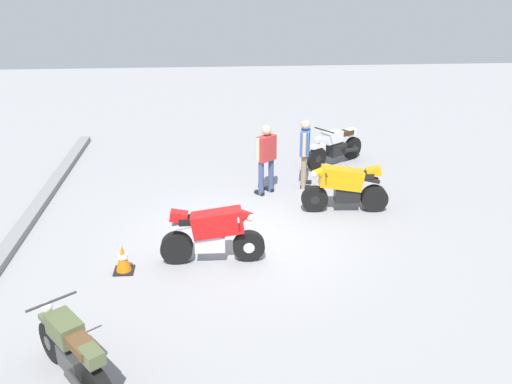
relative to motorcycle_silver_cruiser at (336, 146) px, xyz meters
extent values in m
plane|color=gray|center=(-4.29, 2.80, -0.52)|extent=(40.00, 40.00, 0.00)
cube|color=gray|center=(-4.29, 7.40, -0.45)|extent=(14.00, 0.30, 0.15)
cylinder|color=black|center=(-0.43, 0.60, -0.20)|extent=(0.47, 0.59, 0.64)
cylinder|color=black|center=(0.42, -0.58, -0.20)|extent=(0.47, 0.59, 0.64)
cylinder|color=black|center=(-0.43, 0.60, -0.20)|extent=(0.24, 0.26, 0.22)
cylinder|color=black|center=(0.42, -0.58, -0.20)|extent=(0.24, 0.26, 0.22)
cube|color=black|center=(0.03, -0.03, -0.10)|extent=(0.55, 0.62, 0.32)
cube|color=silver|center=(-0.09, 0.13, 0.30)|extent=(0.59, 0.64, 0.30)
cube|color=silver|center=(-0.43, 0.60, 0.15)|extent=(0.39, 0.45, 0.08)
cube|color=#382314|center=(0.17, -0.23, 0.32)|extent=(0.56, 0.64, 0.12)
cube|color=silver|center=(0.35, -0.48, 0.30)|extent=(0.37, 0.39, 0.18)
cylinder|color=black|center=(0.12, -0.45, -0.15)|extent=(0.41, 0.52, 0.16)
cylinder|color=black|center=(-0.28, 0.40, 0.55)|extent=(0.59, 0.44, 0.04)
sphere|color=silver|center=(-0.41, 0.58, 0.35)|extent=(0.16, 0.16, 0.16)
cylinder|color=black|center=(-3.09, 1.12, -0.22)|extent=(0.19, 0.61, 0.60)
cylinder|color=black|center=(-3.16, -0.23, -0.22)|extent=(0.25, 0.61, 0.60)
cylinder|color=black|center=(-3.09, 1.12, -0.22)|extent=(0.19, 0.22, 0.21)
cylinder|color=black|center=(-3.16, -0.23, -0.22)|extent=(0.19, 0.22, 0.21)
cube|color=black|center=(-3.12, 0.39, -0.12)|extent=(0.31, 0.57, 0.32)
cube|color=orange|center=(-3.12, 0.54, 0.28)|extent=(0.41, 1.00, 0.57)
cone|color=orange|center=(-3.09, 1.06, 0.43)|extent=(0.36, 0.37, 0.39)
cube|color=black|center=(-3.14, 0.14, 0.35)|extent=(0.29, 0.61, 0.12)
cube|color=orange|center=(-3.15, -0.16, 0.43)|extent=(0.24, 0.36, 0.23)
cylinder|color=black|center=(-3.07, -0.11, 0.25)|extent=(0.11, 0.40, 0.17)
cylinder|color=black|center=(-3.23, -0.10, 0.25)|extent=(0.11, 0.40, 0.17)
cylinder|color=black|center=(-3.10, 0.92, 0.45)|extent=(0.70, 0.07, 0.04)
sphere|color=silver|center=(-3.09, 1.14, 0.38)|extent=(0.16, 0.16, 0.16)
cylinder|color=black|center=(-7.82, 5.67, -0.22)|extent=(0.57, 0.50, 0.60)
cylinder|color=#333333|center=(-7.82, 5.67, -0.22)|extent=(0.28, 0.27, 0.21)
cube|color=#333333|center=(-8.39, 5.22, -0.12)|extent=(0.61, 0.57, 0.32)
cube|color=#515B38|center=(-8.23, 5.34, 0.28)|extent=(0.64, 0.60, 0.30)
cube|color=#515B38|center=(-7.82, 5.67, 0.11)|extent=(0.45, 0.40, 0.08)
cube|color=brown|center=(-8.59, 5.07, 0.30)|extent=(0.63, 0.57, 0.12)
cube|color=#515B38|center=(-8.82, 4.88, 0.28)|extent=(0.39, 0.37, 0.18)
cylinder|color=#333333|center=(-7.97, 5.55, 0.53)|extent=(0.46, 0.57, 0.04)
sphere|color=silver|center=(-7.80, 5.68, 0.33)|extent=(0.16, 0.16, 0.16)
cylinder|color=black|center=(-5.21, 2.73, -0.22)|extent=(0.17, 0.60, 0.60)
cylinder|color=black|center=(-5.18, 4.08, -0.22)|extent=(0.24, 0.60, 0.60)
cylinder|color=silver|center=(-5.21, 2.73, -0.22)|extent=(0.18, 0.21, 0.21)
cylinder|color=silver|center=(-5.18, 4.08, -0.22)|extent=(0.18, 0.21, 0.21)
cube|color=silver|center=(-5.20, 3.46, -0.12)|extent=(0.29, 0.57, 0.32)
cube|color=red|center=(-5.20, 3.31, 0.28)|extent=(0.38, 0.99, 0.57)
cone|color=red|center=(-5.21, 2.79, 0.43)|extent=(0.35, 0.36, 0.39)
cube|color=black|center=(-5.19, 3.71, 0.35)|extent=(0.27, 0.60, 0.12)
cube|color=red|center=(-5.18, 4.01, 0.43)|extent=(0.23, 0.35, 0.23)
cylinder|color=silver|center=(-5.27, 3.96, 0.25)|extent=(0.10, 0.40, 0.17)
cylinder|color=silver|center=(-5.11, 3.96, 0.25)|extent=(0.10, 0.40, 0.17)
cylinder|color=silver|center=(-5.21, 2.93, 0.45)|extent=(0.70, 0.05, 0.04)
sphere|color=silver|center=(-5.21, 2.71, 0.38)|extent=(0.16, 0.16, 0.16)
cylinder|color=gray|center=(-1.71, 1.16, -0.10)|extent=(0.16, 0.16, 0.85)
cube|color=black|center=(-1.73, 1.10, -0.48)|extent=(0.16, 0.28, 0.08)
cylinder|color=gray|center=(-1.38, 1.08, -0.10)|extent=(0.16, 0.16, 0.85)
cube|color=black|center=(-1.40, 1.03, -0.48)|extent=(0.16, 0.28, 0.08)
cube|color=#3359A5|center=(-1.55, 1.12, 0.63)|extent=(0.51, 0.32, 0.60)
cylinder|color=#D8AD8C|center=(-1.83, 1.18, 0.65)|extent=(0.11, 0.11, 0.57)
cylinder|color=#D8AD8C|center=(-1.27, 1.06, 0.65)|extent=(0.11, 0.11, 0.57)
sphere|color=#D8AD8C|center=(-1.55, 1.12, 1.07)|extent=(0.23, 0.23, 0.23)
cylinder|color=#384772|center=(-1.86, 1.98, -0.09)|extent=(0.18, 0.18, 0.85)
cube|color=black|center=(-1.81, 2.02, -0.48)|extent=(0.26, 0.24, 0.08)
cylinder|color=#384772|center=(-2.07, 2.24, -0.09)|extent=(0.18, 0.18, 0.85)
cube|color=black|center=(-2.03, 2.28, -0.48)|extent=(0.26, 0.24, 0.08)
cube|color=#B23333|center=(-1.96, 2.11, 0.63)|extent=(0.48, 0.51, 0.60)
cylinder|color=#D8AD8C|center=(-1.78, 1.90, 0.65)|extent=(0.13, 0.13, 0.57)
cylinder|color=#D8AD8C|center=(-2.15, 2.33, 0.65)|extent=(0.13, 0.13, 0.57)
sphere|color=#D8AD8C|center=(-1.96, 2.11, 1.08)|extent=(0.23, 0.23, 0.23)
cube|color=black|center=(-5.46, 5.04, -0.51)|extent=(0.36, 0.36, 0.03)
cone|color=orange|center=(-5.46, 5.04, -0.24)|extent=(0.28, 0.28, 0.50)
cylinder|color=white|center=(-5.46, 5.04, -0.20)|extent=(0.19, 0.19, 0.08)
camera|label=1|loc=(-14.44, 3.28, 4.74)|focal=38.99mm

